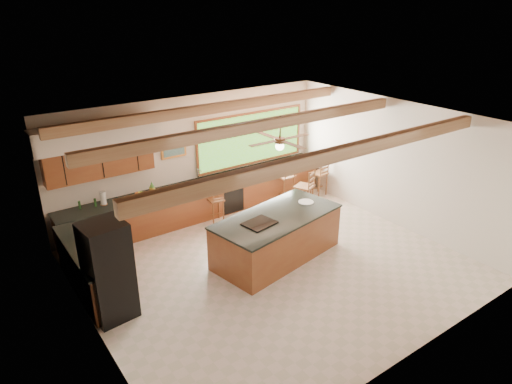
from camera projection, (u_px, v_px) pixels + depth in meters
ground at (273, 266)px, 9.41m from camera, size 7.20×7.20×0.00m
room_shell at (248, 157)px, 8.94m from camera, size 7.27×6.54×3.02m
counter_run at (181, 213)px, 10.68m from camera, size 7.12×3.10×1.25m
island at (277, 236)px, 9.57m from camera, size 2.97×1.77×0.99m
refrigerator at (108, 271)px, 7.61m from camera, size 0.76×0.74×1.77m
bar_stool_a at (217, 201)px, 11.03m from camera, size 0.38×0.38×0.97m
bar_stool_b at (287, 177)px, 12.13m from camera, size 0.45×0.45×1.18m
bar_stool_c at (306, 188)px, 11.46m from camera, size 0.56×0.56×1.18m
bar_stool_d at (321, 174)px, 12.55m from camera, size 0.41×0.41×1.06m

